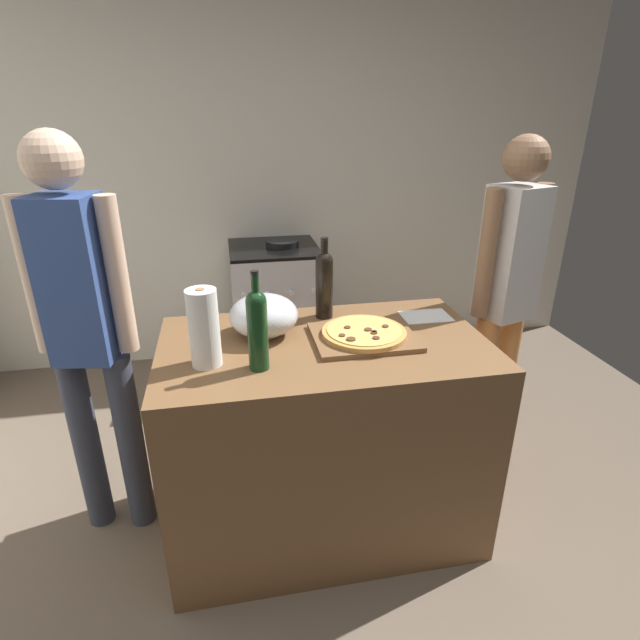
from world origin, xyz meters
The scene contains 13 objects.
ground_plane centered at (0.00, 1.24, -0.01)m, with size 4.69×3.09×0.02m, color #6B5B4C.
kitchen_wall_rear centered at (0.00, 2.54, 1.30)m, with size 4.69×0.10×2.60m, color silver.
counter centered at (0.00, 0.71, 0.45)m, with size 1.28×0.74×0.89m, color brown.
cutting_board centered at (0.16, 0.70, 0.90)m, with size 0.40×0.32×0.02m, color brown.
pizza centered at (0.16, 0.70, 0.92)m, with size 0.33×0.33×0.03m.
mixing_bowl centered at (-0.22, 0.82, 0.98)m, with size 0.27×0.27×0.17m.
paper_towel_roll centered at (-0.45, 0.61, 1.03)m, with size 0.11×0.11×0.29m.
wine_bottle_clear centered at (-0.27, 0.54, 1.05)m, with size 0.07×0.07×0.36m.
wine_bottle_amber centered at (0.05, 0.96, 1.05)m, with size 0.07×0.07×0.35m.
recipe_sheet centered at (0.49, 0.87, 0.89)m, with size 0.21×0.15×0.00m, color white.
stove centered at (-0.05, 2.14, 0.46)m, with size 0.57×0.59×0.95m.
person_in_stripes centered at (-0.90, 0.87, 0.97)m, with size 0.38×0.24×1.68m.
person_in_red centered at (0.93, 1.00, 0.94)m, with size 0.37×0.26×1.64m.
Camera 1 is at (-0.35, -1.02, 1.74)m, focal length 28.03 mm.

